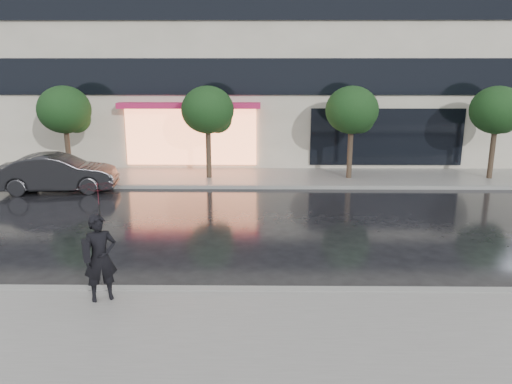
{
  "coord_description": "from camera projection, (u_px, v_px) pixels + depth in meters",
  "views": [
    {
      "loc": [
        -0.75,
        -10.92,
        4.83
      ],
      "look_at": [
        -0.9,
        2.47,
        1.4
      ],
      "focal_mm": 35.0,
      "sensor_mm": 36.0,
      "label": 1
    }
  ],
  "objects": [
    {
      "name": "sidewalk_far",
      "position": [
        279.0,
        177.0,
        21.68
      ],
      "size": [
        60.0,
        3.5,
        0.12
      ],
      "primitive_type": "cube",
      "color": "slate",
      "rests_on": "ground"
    },
    {
      "name": "curb_near",
      "position": [
        296.0,
        291.0,
        10.78
      ],
      "size": [
        60.0,
        0.25,
        0.14
      ],
      "primitive_type": "cube",
      "color": "gray",
      "rests_on": "ground"
    },
    {
      "name": "tree_far_west",
      "position": [
        66.0,
        111.0,
        20.85
      ],
      "size": [
        2.2,
        2.2,
        3.99
      ],
      "color": "#33261C",
      "rests_on": "ground"
    },
    {
      "name": "tree_mid_east",
      "position": [
        353.0,
        112.0,
        20.72
      ],
      "size": [
        2.2,
        2.2,
        3.99
      ],
      "color": "#33261C",
      "rests_on": "ground"
    },
    {
      "name": "curb_far",
      "position": [
        280.0,
        187.0,
        19.98
      ],
      "size": [
        60.0,
        0.25,
        0.14
      ],
      "primitive_type": "cube",
      "color": "gray",
      "rests_on": "ground"
    },
    {
      "name": "sidewalk_near",
      "position": [
        304.0,
        349.0,
        8.61
      ],
      "size": [
        60.0,
        4.5,
        0.12
      ],
      "primitive_type": "cube",
      "color": "slate",
      "rests_on": "ground"
    },
    {
      "name": "pedestrian_with_umbrella",
      "position": [
        99.0,
        226.0,
        9.95
      ],
      "size": [
        1.24,
        1.25,
        2.49
      ],
      "rotation": [
        0.0,
        0.0,
        0.43
      ],
      "color": "black",
      "rests_on": "sidewalk_near"
    },
    {
      "name": "ground",
      "position": [
        293.0,
        275.0,
        11.77
      ],
      "size": [
        120.0,
        120.0,
        0.0
      ],
      "primitive_type": "plane",
      "color": "black",
      "rests_on": "ground"
    },
    {
      "name": "tree_far_east",
      "position": [
        498.0,
        112.0,
        20.66
      ],
      "size": [
        2.2,
        2.2,
        3.99
      ],
      "color": "#33261C",
      "rests_on": "ground"
    },
    {
      "name": "parked_car",
      "position": [
        58.0,
        173.0,
        19.38
      ],
      "size": [
        4.61,
        2.08,
        1.47
      ],
      "primitive_type": "imported",
      "rotation": [
        0.0,
        0.0,
        1.69
      ],
      "color": "black",
      "rests_on": "ground"
    },
    {
      "name": "tree_mid_west",
      "position": [
        209.0,
        112.0,
        20.79
      ],
      "size": [
        2.2,
        2.2,
        3.99
      ],
      "color": "#33261C",
      "rests_on": "ground"
    }
  ]
}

